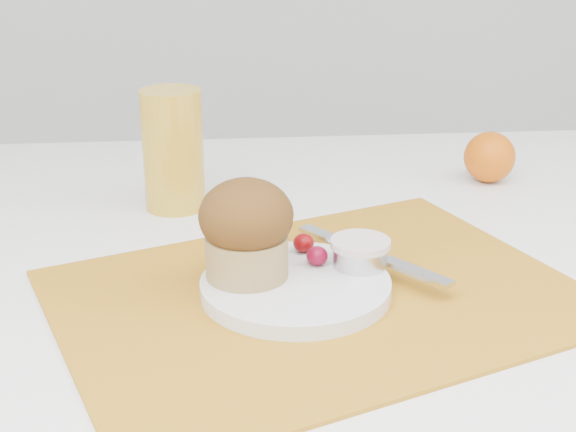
{
  "coord_description": "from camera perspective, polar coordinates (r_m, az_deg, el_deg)",
  "views": [
    {
      "loc": [
        -0.12,
        -0.75,
        1.1
      ],
      "look_at": [
        -0.06,
        -0.01,
        0.8
      ],
      "focal_mm": 50.0,
      "sensor_mm": 36.0,
      "label": 1
    }
  ],
  "objects": [
    {
      "name": "raspberry_far",
      "position": [
        0.77,
        2.08,
        -2.85
      ],
      "size": [
        0.02,
        0.02,
        0.02
      ],
      "primitive_type": "ellipsoid",
      "color": "#4F0214",
      "rests_on": "plate"
    },
    {
      "name": "orange",
      "position": [
        1.08,
        14.13,
        4.08
      ],
      "size": [
        0.07,
        0.07,
        0.07
      ],
      "primitive_type": "sphere",
      "color": "#DA5C07",
      "rests_on": "table"
    },
    {
      "name": "cream",
      "position": [
        0.76,
        5.17,
        -1.94
      ],
      "size": [
        0.06,
        0.06,
        0.01
      ],
      "primitive_type": "cylinder",
      "rotation": [
        0.0,
        0.0,
        -0.09
      ],
      "color": "beige",
      "rests_on": "ramekin"
    },
    {
      "name": "muffin",
      "position": [
        0.73,
        -2.98,
        -0.9
      ],
      "size": [
        0.09,
        0.09,
        0.09
      ],
      "color": "tan",
      "rests_on": "plate"
    },
    {
      "name": "butter_knife",
      "position": [
        0.79,
        5.93,
        -2.72
      ],
      "size": [
        0.13,
        0.16,
        0.0
      ],
      "primitive_type": "cube",
      "rotation": [
        0.0,
        0.0,
        -0.9
      ],
      "color": "silver",
      "rests_on": "plate"
    },
    {
      "name": "plate",
      "position": [
        0.75,
        0.54,
        -5.03
      ],
      "size": [
        0.21,
        0.21,
        0.01
      ],
      "primitive_type": "cylinder",
      "rotation": [
        0.0,
        0.0,
        0.19
      ],
      "color": "silver",
      "rests_on": "placemat"
    },
    {
      "name": "juice_glass",
      "position": [
        0.95,
        -8.17,
        4.67
      ],
      "size": [
        0.08,
        0.08,
        0.14
      ],
      "primitive_type": "cylinder",
      "rotation": [
        0.0,
        0.0,
        0.07
      ],
      "color": "gold",
      "rests_on": "table"
    },
    {
      "name": "raspberry_near",
      "position": [
        0.8,
        1.11,
        -1.92
      ],
      "size": [
        0.02,
        0.02,
        0.02
      ],
      "primitive_type": "ellipsoid",
      "color": "#530204",
      "rests_on": "plate"
    },
    {
      "name": "ramekin",
      "position": [
        0.77,
        5.14,
        -2.73
      ],
      "size": [
        0.06,
        0.06,
        0.02
      ],
      "primitive_type": "cylinder",
      "rotation": [
        0.0,
        0.0,
        -0.24
      ],
      "color": "#B8B8BC",
      "rests_on": "plate"
    },
    {
      "name": "placemat",
      "position": [
        0.75,
        2.23,
        -5.72
      ],
      "size": [
        0.56,
        0.49,
        0.0
      ],
      "primitive_type": "cube",
      "rotation": [
        0.0,
        0.0,
        0.37
      ],
      "color": "#B47519",
      "rests_on": "table"
    }
  ]
}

